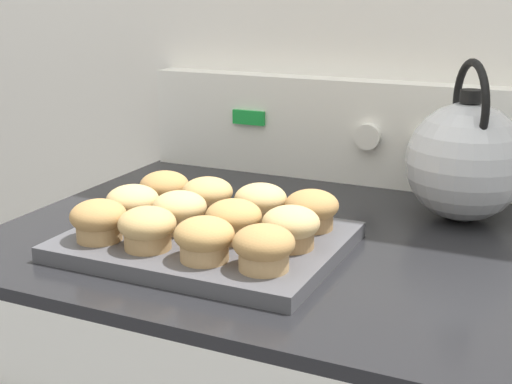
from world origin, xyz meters
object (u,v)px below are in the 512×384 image
(muffin_r1_c3, at_px, (291,227))
(muffin_pan, at_px, (207,241))
(muffin_r2_c0, at_px, (165,189))
(muffin_r0_c0, at_px, (99,220))
(muffin_r1_c1, at_px, (180,211))
(muffin_r0_c1, at_px, (147,228))
(muffin_r2_c2, at_px, (259,202))
(muffin_r0_c3, at_px, (264,247))
(muffin_r2_c3, at_px, (312,209))
(tea_kettle, at_px, (465,159))
(muffin_r0_c2, at_px, (202,238))
(muffin_r1_c0, at_px, (133,204))
(muffin_r2_c1, at_px, (208,196))
(muffin_r1_c2, at_px, (232,219))

(muffin_r1_c3, bearing_deg, muffin_pan, -178.80)
(muffin_r2_c0, bearing_deg, muffin_r0_c0, -90.16)
(muffin_r1_c1, bearing_deg, muffin_r0_c1, -90.60)
(muffin_r1_c3, bearing_deg, muffin_r0_c1, -153.85)
(muffin_r1_c3, xyz_separation_m, muffin_r2_c2, (-0.09, 0.08, 0.00))
(muffin_r0_c3, distance_m, muffin_r2_c3, 0.17)
(tea_kettle, bearing_deg, muffin_r0_c0, -138.97)
(muffin_r0_c2, height_order, muffin_r1_c0, same)
(muffin_pan, xyz_separation_m, muffin_r2_c2, (0.04, 0.09, 0.04))
(muffin_r0_c1, bearing_deg, muffin_r0_c2, -3.09)
(muffin_r2_c1, bearing_deg, muffin_r0_c1, -90.21)
(muffin_r2_c3, bearing_deg, muffin_r1_c0, -160.69)
(muffin_r0_c3, xyz_separation_m, muffin_r2_c0, (-0.25, 0.17, 0.00))
(muffin_r0_c0, relative_size, tea_kettle, 0.31)
(muffin_r0_c0, height_order, muffin_r2_c2, same)
(muffin_pan, bearing_deg, muffin_r1_c0, -179.87)
(muffin_r1_c2, bearing_deg, muffin_r2_c0, 151.30)
(muffin_r1_c0, xyz_separation_m, tea_kettle, (0.43, 0.29, 0.05))
(muffin_pan, relative_size, tea_kettle, 1.48)
(muffin_r0_c0, height_order, muffin_r0_c1, same)
(muffin_r0_c2, xyz_separation_m, muffin_r2_c1, (-0.09, 0.17, 0.00))
(muffin_r0_c2, relative_size, muffin_r0_c3, 1.00)
(muffin_r0_c1, bearing_deg, muffin_r1_c3, 26.15)
(muffin_r1_c1, distance_m, muffin_r2_c3, 0.19)
(muffin_r2_c0, height_order, muffin_r2_c2, same)
(muffin_r1_c3, height_order, muffin_r2_c1, same)
(muffin_r1_c0, xyz_separation_m, muffin_r1_c3, (0.25, 0.00, 0.00))
(muffin_r2_c3, distance_m, tea_kettle, 0.28)
(muffin_r0_c3, xyz_separation_m, muffin_r2_c3, (-0.00, 0.17, 0.00))
(muffin_pan, distance_m, muffin_r1_c3, 0.13)
(muffin_r0_c0, distance_m, muffin_r2_c2, 0.24)
(muffin_r0_c2, height_order, muffin_r2_c0, same)
(muffin_r1_c0, relative_size, muffin_r2_c0, 1.00)
(muffin_r0_c0, bearing_deg, muffin_r1_c2, 25.53)
(muffin_r0_c1, xyz_separation_m, muffin_r1_c0, (-0.08, 0.08, 0.00))
(tea_kettle, bearing_deg, muffin_r2_c1, -149.30)
(muffin_r2_c1, bearing_deg, muffin_r0_c2, -63.31)
(muffin_r0_c3, distance_m, muffin_r1_c3, 0.09)
(muffin_r0_c0, distance_m, muffin_r0_c3, 0.25)
(muffin_r0_c2, bearing_deg, muffin_r0_c1, 176.91)
(muffin_r0_c3, bearing_deg, muffin_r2_c2, 116.73)
(muffin_r0_c2, height_order, muffin_r1_c2, same)
(muffin_pan, distance_m, muffin_r1_c2, 0.06)
(muffin_r2_c0, height_order, muffin_r2_c3, same)
(muffin_r1_c3, height_order, tea_kettle, tea_kettle)
(muffin_r1_c0, distance_m, muffin_r1_c3, 0.25)
(muffin_pan, height_order, muffin_r1_c3, muffin_r1_c3)
(muffin_r0_c2, height_order, muffin_r1_c3, same)
(muffin_r2_c3, bearing_deg, muffin_r2_c2, -179.65)
(muffin_pan, xyz_separation_m, muffin_r0_c3, (0.13, -0.08, 0.04))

